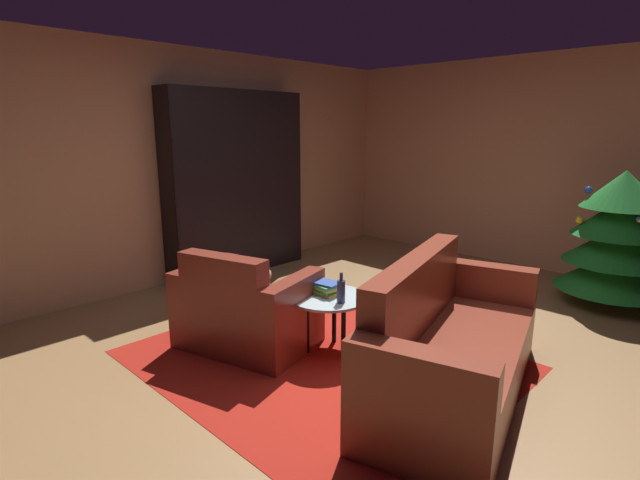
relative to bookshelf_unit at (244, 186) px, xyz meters
name	(u,v)px	position (x,y,z in m)	size (l,w,h in m)	color
ground_plane	(363,353)	(2.45, -0.76, -1.04)	(7.90, 7.90, 0.00)	olive
wall_back	(540,164)	(2.45, 2.56, 0.24)	(5.43, 0.06, 2.56)	tan
wall_left	(175,168)	(-0.23, -0.76, 0.24)	(0.06, 6.70, 2.56)	tan
area_rug	(321,359)	(2.30, -1.08, -1.03)	(2.61, 2.16, 0.01)	#9E1D13
bookshelf_unit	(244,186)	(0.00, 0.00, 0.00)	(0.32, 1.77, 2.12)	black
armchair_red	(246,311)	(1.70, -1.31, -0.75)	(1.16, 0.96, 0.80)	maroon
couch_red	(450,349)	(3.20, -0.81, -0.73)	(1.21, 2.00, 0.89)	maroon
coffee_table	(328,303)	(2.23, -0.93, -0.64)	(0.60, 0.60, 0.45)	black
book_stack_on_table	(326,288)	(2.19, -0.91, -0.53)	(0.22, 0.19, 0.10)	#D6C34E
bottle_on_table	(341,291)	(2.39, -0.96, -0.49)	(0.06, 0.06, 0.23)	navy
decorated_tree	(617,239)	(3.53, 1.75, -0.37)	(1.03, 1.03, 1.32)	brown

